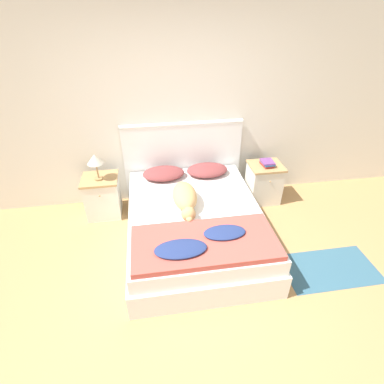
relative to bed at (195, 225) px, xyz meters
name	(u,v)px	position (x,y,z in m)	size (l,w,h in m)	color
ground_plane	(209,314)	(-0.03, -1.04, -0.24)	(16.00, 16.00, 0.00)	tan
wall_back	(179,112)	(-0.03, 1.09, 1.03)	(9.00, 0.06, 2.55)	silver
bed	(195,225)	(0.00, 0.00, 0.00)	(1.56, 1.98, 0.49)	white
headboard	(183,160)	(0.00, 1.01, 0.36)	(1.64, 0.06, 1.16)	white
nightstand_left	(103,196)	(-1.13, 0.73, 0.05)	(0.46, 0.42, 0.57)	silver
nightstand_right	(264,183)	(1.13, 0.73, 0.05)	(0.46, 0.42, 0.57)	silver
pillow_left	(164,173)	(-0.30, 0.76, 0.32)	(0.56, 0.37, 0.13)	brown
pillow_right	(207,170)	(0.30, 0.76, 0.32)	(0.56, 0.37, 0.13)	brown
quilt	(204,243)	(-0.01, -0.62, 0.29)	(1.42, 0.66, 0.11)	#BC4C42
dog	(185,198)	(-0.10, 0.08, 0.36)	(0.28, 0.76, 0.23)	tan
book_stack	(267,163)	(1.13, 0.72, 0.37)	(0.17, 0.22, 0.07)	#AD2D28
table_lamp	(95,160)	(-1.13, 0.70, 0.61)	(0.20, 0.20, 0.35)	#9E7A4C
rug	(329,268)	(1.41, -0.69, -0.24)	(1.03, 0.57, 0.00)	#335B70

